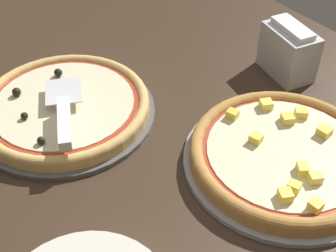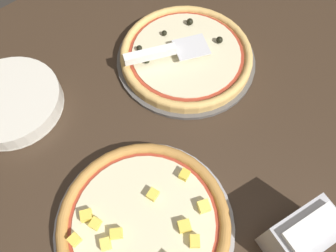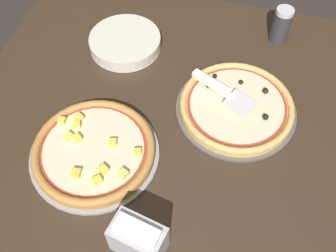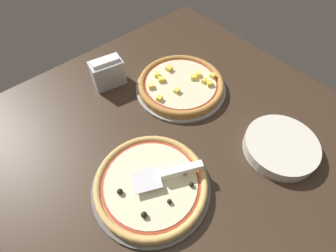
{
  "view_description": "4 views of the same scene",
  "coord_description": "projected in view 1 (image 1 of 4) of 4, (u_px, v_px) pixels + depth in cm",
  "views": [
    {
      "loc": [
        60.25,
        -35.72,
        60.55
      ],
      "look_at": [
        8.06,
        2.63,
        3.0
      ],
      "focal_mm": 50.0,
      "sensor_mm": 36.0,
      "label": 1
    },
    {
      "loc": [
        31.38,
        28.43,
        66.78
      ],
      "look_at": [
        8.06,
        2.63,
        3.0
      ],
      "focal_mm": 35.0,
      "sensor_mm": 36.0,
      "label": 2
    },
    {
      "loc": [
        -8.09,
        63.77,
        93.5
      ],
      "look_at": [
        8.06,
        2.63,
        3.0
      ],
      "focal_mm": 42.0,
      "sensor_mm": 36.0,
      "label": 3
    },
    {
      "loc": [
        -27.23,
        -38.04,
        74.34
      ],
      "look_at": [
        8.06,
        2.63,
        3.0
      ],
      "focal_mm": 28.0,
      "sensor_mm": 36.0,
      "label": 4
    }
  ],
  "objects": [
    {
      "name": "ground_plane",
      "position": [
        134.0,
        128.0,
        0.94
      ],
      "size": [
        141.01,
        119.79,
        3.6
      ],
      "primitive_type": "cube",
      "color": "#38281C"
    },
    {
      "name": "pizza_pan_front",
      "position": [
        66.0,
        113.0,
        0.93
      ],
      "size": [
        35.75,
        35.75,
        1.0
      ],
      "primitive_type": "cylinder",
      "color": "#565451",
      "rests_on": "ground_plane"
    },
    {
      "name": "pizza_front",
      "position": [
        64.0,
        105.0,
        0.92
      ],
      "size": [
        33.6,
        33.6,
        4.02
      ],
      "color": "#DBAD60",
      "rests_on": "pizza_pan_front"
    },
    {
      "name": "pizza_pan_back",
      "position": [
        283.0,
        162.0,
        0.83
      ],
      "size": [
        35.62,
        35.62,
        1.0
      ],
      "primitive_type": "cylinder",
      "color": "#939399",
      "rests_on": "ground_plane"
    },
    {
      "name": "pizza_back",
      "position": [
        285.0,
        153.0,
        0.82
      ],
      "size": [
        33.48,
        33.48,
        3.88
      ],
      "color": "#B77F3D",
      "rests_on": "pizza_pan_back"
    },
    {
      "name": "serving_spatula",
      "position": [
        64.0,
        116.0,
        0.84
      ],
      "size": [
        20.96,
        13.1,
        2.0
      ],
      "color": "silver",
      "rests_on": "pizza_front"
    },
    {
      "name": "napkin_holder",
      "position": [
        288.0,
        51.0,
        1.01
      ],
      "size": [
        13.44,
        9.6,
        11.79
      ],
      "color": "#B2B2B7",
      "rests_on": "ground_plane"
    }
  ]
}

